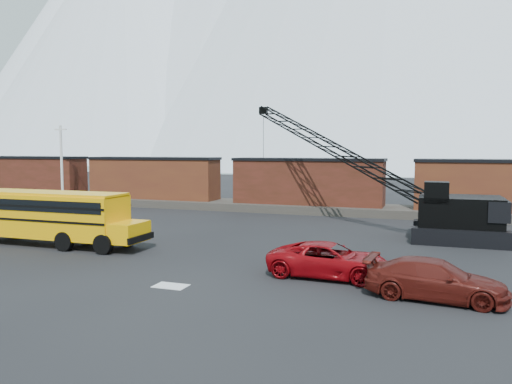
# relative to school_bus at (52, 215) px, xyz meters

# --- Properties ---
(ground) EXTENTS (160.00, 160.00, 0.00)m
(ground) POSITION_rel_school_bus_xyz_m (10.52, -1.47, -1.79)
(ground) COLOR black
(ground) RESTS_ON ground
(gravel_berm) EXTENTS (120.00, 5.00, 0.70)m
(gravel_berm) POSITION_rel_school_bus_xyz_m (10.52, 20.53, -1.44)
(gravel_berm) COLOR #453F39
(gravel_berm) RESTS_ON ground
(boxcar_west_far) EXTENTS (13.70, 3.10, 4.17)m
(boxcar_west_far) POSITION_rel_school_bus_xyz_m (-21.48, 20.53, 0.97)
(boxcar_west_far) COLOR #531F17
(boxcar_west_far) RESTS_ON gravel_berm
(boxcar_west_near) EXTENTS (13.70, 3.10, 4.17)m
(boxcar_west_near) POSITION_rel_school_bus_xyz_m (-5.48, 20.53, 0.97)
(boxcar_west_near) COLOR #4D2116
(boxcar_west_near) RESTS_ON gravel_berm
(boxcar_mid) EXTENTS (13.70, 3.10, 4.17)m
(boxcar_mid) POSITION_rel_school_bus_xyz_m (10.52, 20.53, 0.97)
(boxcar_mid) COLOR #531F17
(boxcar_mid) RESTS_ON gravel_berm
(boxcar_east_near) EXTENTS (13.70, 3.10, 4.17)m
(boxcar_east_near) POSITION_rel_school_bus_xyz_m (26.52, 20.53, 0.97)
(boxcar_east_near) COLOR #4D2116
(boxcar_east_near) RESTS_ON gravel_berm
(utility_pole) EXTENTS (1.40, 0.24, 8.00)m
(utility_pole) POSITION_rel_school_bus_xyz_m (-13.48, 16.53, 2.36)
(utility_pole) COLOR silver
(utility_pole) RESTS_ON ground
(snow_patch) EXTENTS (1.40, 0.90, 0.02)m
(snow_patch) POSITION_rel_school_bus_xyz_m (11.02, -5.47, -1.78)
(snow_patch) COLOR silver
(snow_patch) RESTS_ON ground
(school_bus) EXTENTS (11.65, 2.65, 3.19)m
(school_bus) POSITION_rel_school_bus_xyz_m (0.00, 0.00, 0.00)
(school_bus) COLOR #E9A004
(school_bus) RESTS_ON ground
(red_pickup) EXTENTS (5.60, 2.74, 1.53)m
(red_pickup) POSITION_rel_school_bus_xyz_m (16.97, -1.73, -1.03)
(red_pickup) COLOR maroon
(red_pickup) RESTS_ON ground
(maroon_suv) EXTENTS (5.43, 2.63, 1.52)m
(maroon_suv) POSITION_rel_school_bus_xyz_m (21.42, -3.66, -1.03)
(maroon_suv) COLOR #4A120D
(maroon_suv) RESTS_ON ground
(crawler_crane) EXTENTS (19.40, 12.47, 9.64)m
(crawler_crane) POSITION_rel_school_bus_xyz_m (14.03, 14.30, 3.91)
(crawler_crane) COLOR black
(crawler_crane) RESTS_ON ground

